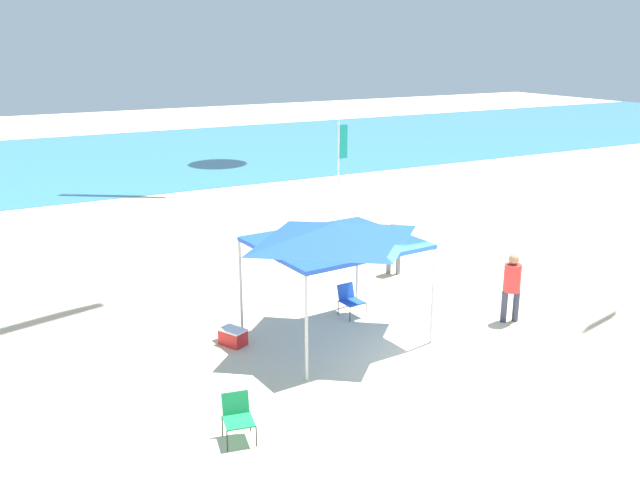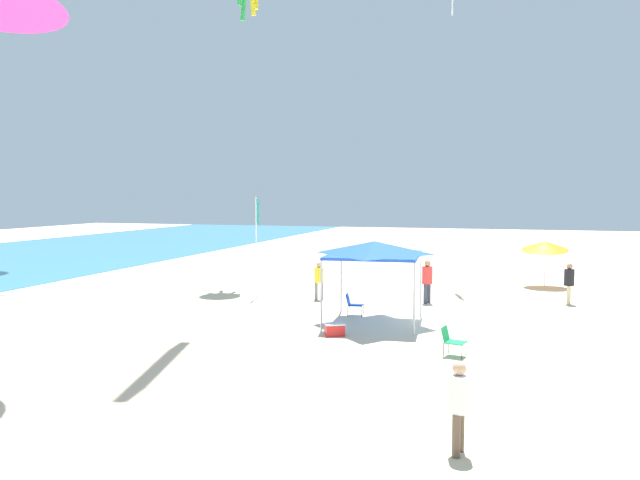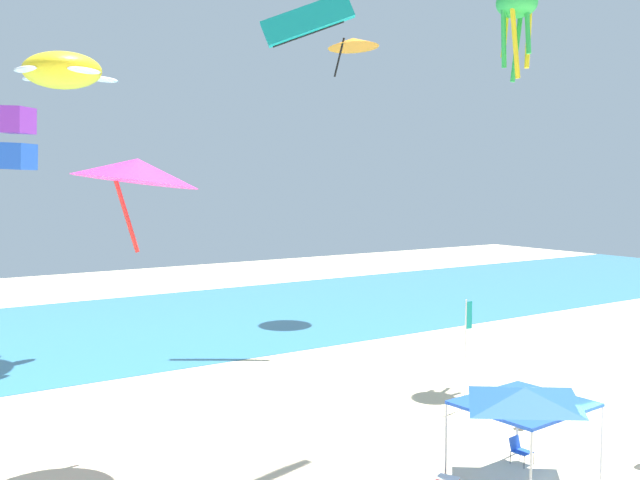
% 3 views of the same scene
% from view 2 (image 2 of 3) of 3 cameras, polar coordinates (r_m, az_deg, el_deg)
% --- Properties ---
extents(ground, '(120.00, 120.00, 0.10)m').
position_cam_2_polar(ground, '(22.98, 11.63, -7.27)').
color(ground, beige).
extents(canopy_tent, '(3.77, 3.35, 2.89)m').
position_cam_2_polar(canopy_tent, '(21.47, 5.08, -0.84)').
color(canopy_tent, '#B7B7BC').
rests_on(canopy_tent, ground).
extents(beach_umbrella, '(2.24, 2.20, 2.43)m').
position_cam_2_polar(beach_umbrella, '(31.79, 20.16, -0.49)').
color(beach_umbrella, silver).
rests_on(beach_umbrella, ground).
extents(folding_chair_right_of_tent, '(0.64, 0.72, 0.82)m').
position_cam_2_polar(folding_chair_right_of_tent, '(17.72, 12.09, -8.99)').
color(folding_chair_right_of_tent, black).
rests_on(folding_chair_right_of_tent, ground).
extents(folding_chair_left_of_tent, '(0.59, 0.67, 0.82)m').
position_cam_2_polar(folding_chair_left_of_tent, '(22.99, 3.04, -5.85)').
color(folding_chair_left_of_tent, black).
rests_on(folding_chair_left_of_tent, ground).
extents(cooler_box, '(0.64, 0.74, 0.40)m').
position_cam_2_polar(cooler_box, '(19.79, 1.38, -8.31)').
color(cooler_box, red).
rests_on(cooler_box, ground).
extents(banner_flag, '(0.36, 0.06, 4.40)m').
position_cam_2_polar(banner_flag, '(26.69, -5.91, 0.20)').
color(banner_flag, silver).
rests_on(banner_flag, ground).
extents(person_kite_handler, '(0.44, 0.39, 1.64)m').
position_cam_2_polar(person_kite_handler, '(11.20, 12.76, -14.26)').
color(person_kite_handler, brown).
rests_on(person_kite_handler, ground).
extents(person_by_tent, '(0.47, 0.43, 1.80)m').
position_cam_2_polar(person_by_tent, '(25.76, 9.93, -3.50)').
color(person_by_tent, '#33384C').
rests_on(person_by_tent, ground).
extents(person_near_umbrella, '(0.45, 0.40, 1.70)m').
position_cam_2_polar(person_near_umbrella, '(27.17, 22.12, -3.47)').
color(person_near_umbrella, '#C6B28C').
rests_on(person_near_umbrella, ground).
extents(person_beachcomber, '(0.39, 0.39, 1.65)m').
position_cam_2_polar(person_beachcomber, '(26.25, -0.10, -3.49)').
color(person_beachcomber, slate).
rests_on(person_beachcomber, ground).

